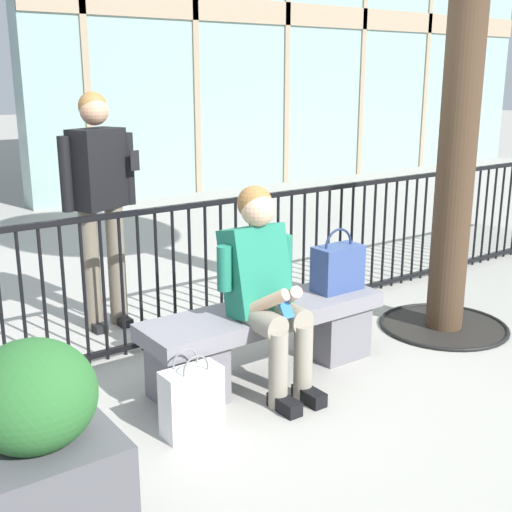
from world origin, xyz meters
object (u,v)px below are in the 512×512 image
(handbag_on_bench, at_px, (338,267))
(bystander_at_railing, at_px, (99,194))
(planter, at_px, (38,451))
(shopping_bag, at_px, (192,400))
(seated_person_with_phone, at_px, (265,284))
(stone_bench, at_px, (265,334))

(handbag_on_bench, distance_m, bystander_at_railing, 1.78)
(bystander_at_railing, bearing_deg, planter, -119.49)
(bystander_at_railing, height_order, planter, bystander_at_railing)
(planter, bearing_deg, bystander_at_railing, 60.51)
(shopping_bag, height_order, bystander_at_railing, bystander_at_railing)
(seated_person_with_phone, height_order, bystander_at_railing, bystander_at_railing)
(stone_bench, distance_m, planter, 1.77)
(stone_bench, height_order, handbag_on_bench, handbag_on_bench)
(handbag_on_bench, relative_size, planter, 0.49)
(stone_bench, xyz_separation_m, shopping_bag, (-0.73, -0.34, -0.08))
(stone_bench, xyz_separation_m, handbag_on_bench, (0.58, -0.01, 0.33))
(stone_bench, distance_m, handbag_on_bench, 0.67)
(shopping_bag, distance_m, planter, 0.98)
(seated_person_with_phone, relative_size, shopping_bag, 2.65)
(stone_bench, xyz_separation_m, seated_person_with_phone, (-0.10, -0.13, 0.38))
(seated_person_with_phone, xyz_separation_m, bystander_at_railing, (-0.36, 1.50, 0.35))
(stone_bench, bearing_deg, bystander_at_railing, 108.44)
(shopping_bag, distance_m, bystander_at_railing, 1.92)
(shopping_bag, bearing_deg, handbag_on_bench, 14.14)
(handbag_on_bench, bearing_deg, bystander_at_railing, 126.85)
(stone_bench, xyz_separation_m, bystander_at_railing, (-0.46, 1.38, 0.73))
(seated_person_with_phone, height_order, planter, seated_person_with_phone)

